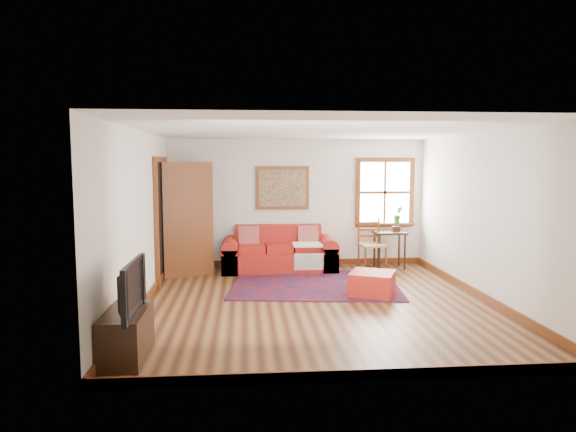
{
  "coord_description": "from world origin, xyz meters",
  "views": [
    {
      "loc": [
        -1.03,
        -7.29,
        2.05
      ],
      "look_at": [
        -0.36,
        0.6,
        1.22
      ],
      "focal_mm": 32.0,
      "sensor_mm": 36.0,
      "label": 1
    }
  ],
  "objects": [
    {
      "name": "framed_artwork",
      "position": [
        -0.3,
        2.71,
        1.55
      ],
      "size": [
        1.05,
        0.07,
        0.85
      ],
      "color": "brown",
      "rests_on": "ground"
    },
    {
      "name": "persian_rug",
      "position": [
        0.13,
        1.11,
        0.01
      ],
      "size": [
        2.97,
        2.49,
        0.02
      ],
      "primitive_type": "cube",
      "rotation": [
        0.0,
        0.0,
        -0.12
      ],
      "color": "maroon",
      "rests_on": "ground"
    },
    {
      "name": "candle_hurricane",
      "position": [
        -2.23,
        -1.54,
        0.59
      ],
      "size": [
        0.12,
        0.12,
        0.18
      ],
      "color": "silver",
      "rests_on": "media_cabinet"
    },
    {
      "name": "television",
      "position": [
        -2.26,
        -2.08,
        0.78
      ],
      "size": [
        0.13,
        0.96,
        0.55
      ],
      "primitive_type": "imported",
      "rotation": [
        0.0,
        0.0,
        1.57
      ],
      "color": "black",
      "rests_on": "media_cabinet"
    },
    {
      "name": "red_ottoman",
      "position": [
        0.92,
        0.33,
        0.18
      ],
      "size": [
        0.85,
        0.85,
        0.37
      ],
      "primitive_type": "cube",
      "rotation": [
        0.0,
        0.0,
        -0.42
      ],
      "color": "#AD1D16",
      "rests_on": "ground"
    },
    {
      "name": "ladder_back_chair",
      "position": [
        1.35,
        2.18,
        0.54
      ],
      "size": [
        0.51,
        0.49,
        0.99
      ],
      "color": "tan",
      "rests_on": "ground"
    },
    {
      "name": "side_table",
      "position": [
        1.76,
        2.33,
        0.59
      ],
      "size": [
        0.6,
        0.45,
        0.72
      ],
      "color": "black",
      "rests_on": "ground"
    },
    {
      "name": "window",
      "position": [
        1.78,
        2.7,
        1.31
      ],
      "size": [
        1.18,
        0.2,
        1.38
      ],
      "color": "white",
      "rests_on": "ground"
    },
    {
      "name": "doorway",
      "position": [
        -2.21,
        1.78,
        1.07
      ],
      "size": [
        0.89,
        1.08,
        2.14
      ],
      "color": "black",
      "rests_on": "ground"
    },
    {
      "name": "ground",
      "position": [
        0.0,
        0.0,
        0.0
      ],
      "size": [
        5.5,
        5.5,
        0.0
      ],
      "primitive_type": "plane",
      "color": "#3E2010",
      "rests_on": "ground"
    },
    {
      "name": "room_envelope",
      "position": [
        0.0,
        0.02,
        1.65
      ],
      "size": [
        5.04,
        5.54,
        2.52
      ],
      "color": "silver",
      "rests_on": "ground"
    },
    {
      "name": "red_leather_sofa",
      "position": [
        -0.39,
        2.33,
        0.28
      ],
      "size": [
        2.15,
        0.89,
        0.84
      ],
      "color": "#AD1D16",
      "rests_on": "ground"
    },
    {
      "name": "media_cabinet",
      "position": [
        -2.28,
        -1.96,
        0.25
      ],
      "size": [
        0.41,
        0.92,
        0.51
      ],
      "primitive_type": "cube",
      "color": "black",
      "rests_on": "ground"
    }
  ]
}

